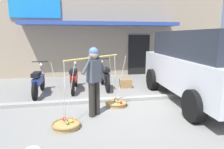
{
  "coord_description": "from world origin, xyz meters",
  "views": [
    {
      "loc": [
        -0.87,
        -5.14,
        1.96
      ],
      "look_at": [
        0.19,
        0.6,
        0.85
      ],
      "focal_mm": 32.75,
      "sensor_mm": 36.0,
      "label": 1
    }
  ],
  "objects_px": {
    "motorcycle_nearest_shop": "(38,82)",
    "parked_truck": "(201,64)",
    "fruit_basket_left_side": "(66,125)",
    "motorcycle_second_in_row": "(74,78)",
    "fruit_vendor": "(94,77)",
    "fruit_basket_right_side": "(116,103)",
    "motorcycle_third_in_row": "(105,76)",
    "wooden_crate": "(125,83)"
  },
  "relations": [
    {
      "from": "motorcycle_nearest_shop",
      "to": "motorcycle_third_in_row",
      "type": "xyz_separation_m",
      "value": [
        2.3,
        0.5,
        0.0
      ]
    },
    {
      "from": "motorcycle_second_in_row",
      "to": "motorcycle_third_in_row",
      "type": "height_order",
      "value": "same"
    },
    {
      "from": "fruit_vendor",
      "to": "fruit_basket_left_side",
      "type": "distance_m",
      "value": 1.28
    },
    {
      "from": "fruit_basket_right_side",
      "to": "wooden_crate",
      "type": "distance_m",
      "value": 2.14
    },
    {
      "from": "motorcycle_third_in_row",
      "to": "parked_truck",
      "type": "bearing_deg",
      "value": -38.05
    },
    {
      "from": "wooden_crate",
      "to": "motorcycle_second_in_row",
      "type": "bearing_deg",
      "value": -176.83
    },
    {
      "from": "fruit_vendor",
      "to": "fruit_basket_left_side",
      "type": "bearing_deg",
      "value": -138.65
    },
    {
      "from": "motorcycle_third_in_row",
      "to": "wooden_crate",
      "type": "distance_m",
      "value": 0.86
    },
    {
      "from": "fruit_vendor",
      "to": "fruit_basket_right_side",
      "type": "height_order",
      "value": "fruit_vendor"
    },
    {
      "from": "motorcycle_second_in_row",
      "to": "parked_truck",
      "type": "xyz_separation_m",
      "value": [
        3.72,
        -1.89,
        0.68
      ]
    },
    {
      "from": "motorcycle_second_in_row",
      "to": "motorcycle_third_in_row",
      "type": "distance_m",
      "value": 1.14
    },
    {
      "from": "fruit_basket_right_side",
      "to": "motorcycle_second_in_row",
      "type": "xyz_separation_m",
      "value": [
        -1.16,
        1.89,
        0.38
      ]
    },
    {
      "from": "fruit_basket_left_side",
      "to": "motorcycle_third_in_row",
      "type": "xyz_separation_m",
      "value": [
        1.32,
        3.21,
        0.38
      ]
    },
    {
      "from": "motorcycle_third_in_row",
      "to": "fruit_basket_left_side",
      "type": "bearing_deg",
      "value": -112.35
    },
    {
      "from": "fruit_vendor",
      "to": "parked_truck",
      "type": "bearing_deg",
      "value": 10.37
    },
    {
      "from": "motorcycle_nearest_shop",
      "to": "fruit_basket_right_side",
      "type": "bearing_deg",
      "value": -33.06
    },
    {
      "from": "fruit_basket_left_side",
      "to": "motorcycle_nearest_shop",
      "type": "distance_m",
      "value": 2.91
    },
    {
      "from": "fruit_vendor",
      "to": "wooden_crate",
      "type": "xyz_separation_m",
      "value": [
        1.45,
        2.59,
        -0.82
      ]
    },
    {
      "from": "motorcycle_nearest_shop",
      "to": "parked_truck",
      "type": "bearing_deg",
      "value": -17.35
    },
    {
      "from": "motorcycle_nearest_shop",
      "to": "parked_truck",
      "type": "distance_m",
      "value": 5.17
    },
    {
      "from": "fruit_basket_right_side",
      "to": "motorcycle_third_in_row",
      "type": "height_order",
      "value": "fruit_basket_right_side"
    },
    {
      "from": "fruit_basket_left_side",
      "to": "wooden_crate",
      "type": "relative_size",
      "value": 3.3
    },
    {
      "from": "parked_truck",
      "to": "wooden_crate",
      "type": "height_order",
      "value": "parked_truck"
    },
    {
      "from": "motorcycle_second_in_row",
      "to": "wooden_crate",
      "type": "relative_size",
      "value": 4.14
    },
    {
      "from": "motorcycle_second_in_row",
      "to": "parked_truck",
      "type": "height_order",
      "value": "parked_truck"
    },
    {
      "from": "fruit_basket_left_side",
      "to": "motorcycle_third_in_row",
      "type": "relative_size",
      "value": 0.8
    },
    {
      "from": "fruit_basket_right_side",
      "to": "wooden_crate",
      "type": "xyz_separation_m",
      "value": [
        0.77,
        1.99,
        0.08
      ]
    },
    {
      "from": "fruit_basket_left_side",
      "to": "wooden_crate",
      "type": "distance_m",
      "value": 3.83
    },
    {
      "from": "motorcycle_second_in_row",
      "to": "wooden_crate",
      "type": "xyz_separation_m",
      "value": [
        1.93,
        0.11,
        -0.29
      ]
    },
    {
      "from": "fruit_vendor",
      "to": "motorcycle_second_in_row",
      "type": "relative_size",
      "value": 0.93
    },
    {
      "from": "motorcycle_nearest_shop",
      "to": "motorcycle_third_in_row",
      "type": "height_order",
      "value": "same"
    },
    {
      "from": "fruit_vendor",
      "to": "fruit_basket_left_side",
      "type": "height_order",
      "value": "fruit_vendor"
    },
    {
      "from": "fruit_vendor",
      "to": "wooden_crate",
      "type": "distance_m",
      "value": 3.08
    },
    {
      "from": "fruit_basket_left_side",
      "to": "motorcycle_second_in_row",
      "type": "relative_size",
      "value": 0.8
    },
    {
      "from": "motorcycle_second_in_row",
      "to": "fruit_basket_right_side",
      "type": "bearing_deg",
      "value": -58.35
    },
    {
      "from": "motorcycle_nearest_shop",
      "to": "wooden_crate",
      "type": "relative_size",
      "value": 4.14
    },
    {
      "from": "fruit_vendor",
      "to": "motorcycle_second_in_row",
      "type": "height_order",
      "value": "fruit_vendor"
    },
    {
      "from": "motorcycle_second_in_row",
      "to": "motorcycle_third_in_row",
      "type": "xyz_separation_m",
      "value": [
        1.13,
        0.13,
        0.0
      ]
    },
    {
      "from": "parked_truck",
      "to": "wooden_crate",
      "type": "bearing_deg",
      "value": 131.74
    },
    {
      "from": "fruit_basket_left_side",
      "to": "motorcycle_second_in_row",
      "type": "distance_m",
      "value": 3.11
    },
    {
      "from": "motorcycle_nearest_shop",
      "to": "motorcycle_third_in_row",
      "type": "bearing_deg",
      "value": 12.2
    },
    {
      "from": "motorcycle_second_in_row",
      "to": "parked_truck",
      "type": "distance_m",
      "value": 4.23
    }
  ]
}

